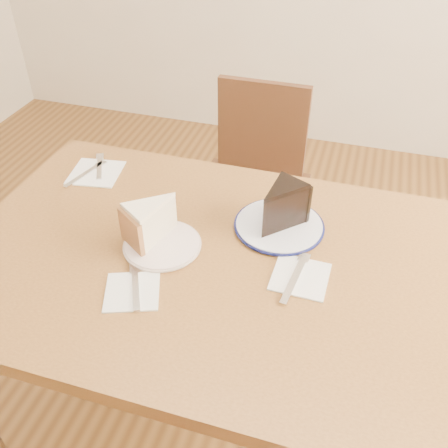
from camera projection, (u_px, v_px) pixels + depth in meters
ground at (213, 424)px, 1.64m from camera, size 4.00×4.00×0.00m
table at (209, 286)px, 1.24m from camera, size 1.20×0.80×0.75m
chair_far at (252, 185)px, 1.92m from camera, size 0.41×0.41×0.83m
plate_cream at (162, 245)px, 1.20m from camera, size 0.18×0.18×0.01m
plate_navy at (279, 226)px, 1.25m from camera, size 0.22×0.22×0.01m
carrot_cake at (155, 221)px, 1.19m from camera, size 0.14×0.15×0.09m
chocolate_cake at (279, 210)px, 1.21m from camera, size 0.13×0.15×0.10m
napkin_cream at (132, 291)px, 1.08m from camera, size 0.15×0.15×0.00m
napkin_navy at (300, 277)px, 1.12m from camera, size 0.13×0.13×0.00m
napkin_spare at (96, 173)px, 1.45m from camera, size 0.16×0.16×0.00m
fork_cream at (136, 287)px, 1.09m from camera, size 0.08×0.13×0.00m
knife_navy at (295, 278)px, 1.11m from camera, size 0.04×0.17×0.00m
fork_spare at (99, 166)px, 1.47m from camera, size 0.08×0.13×0.00m
knife_spare at (85, 174)px, 1.44m from camera, size 0.05×0.16×0.00m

